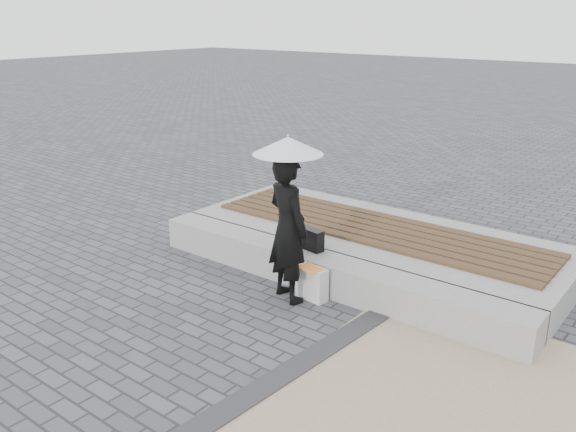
% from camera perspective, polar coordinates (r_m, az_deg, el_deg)
% --- Properties ---
extents(ground, '(80.00, 80.00, 0.00)m').
position_cam_1_polar(ground, '(6.17, -5.18, -11.86)').
color(ground, '#4E4E53').
rests_on(ground, ground).
extents(edging_band, '(0.61, 5.20, 0.04)m').
position_cam_1_polar(edging_band, '(5.43, -2.88, -16.32)').
color(edging_band, '#323235').
rests_on(edging_band, ground).
extents(seating_ledge, '(5.00, 0.45, 0.40)m').
position_cam_1_polar(seating_ledge, '(7.19, 3.51, -5.39)').
color(seating_ledge, '#A8A7A2').
rests_on(seating_ledge, ground).
extents(timber_platform, '(5.00, 2.00, 0.40)m').
position_cam_1_polar(timber_platform, '(8.14, 8.32, -2.63)').
color(timber_platform, '#A1A29C').
rests_on(timber_platform, ground).
extents(timber_decking, '(4.60, 1.20, 0.04)m').
position_cam_1_polar(timber_decking, '(8.06, 8.39, -1.17)').
color(timber_decking, brown).
rests_on(timber_decking, timber_platform).
extents(woman, '(0.72, 0.58, 1.70)m').
position_cam_1_polar(woman, '(6.70, 0.00, -1.22)').
color(woman, black).
rests_on(woman, ground).
extents(parasol, '(0.77, 0.77, 0.99)m').
position_cam_1_polar(parasol, '(6.44, 0.00, 6.72)').
color(parasol, silver).
rests_on(parasol, ground).
extents(handbag, '(0.39, 0.19, 0.26)m').
position_cam_1_polar(handbag, '(7.30, 2.09, -2.17)').
color(handbag, black).
rests_on(handbag, seating_ledge).
extents(canvas_tote, '(0.39, 0.20, 0.39)m').
position_cam_1_polar(canvas_tote, '(6.93, 2.28, -6.38)').
color(canvas_tote, '#BBBBB6').
rests_on(canvas_tote, ground).
extents(magazine, '(0.33, 0.28, 0.01)m').
position_cam_1_polar(magazine, '(6.81, 2.06, -4.98)').
color(magazine, '#F6483C').
rests_on(magazine, canvas_tote).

